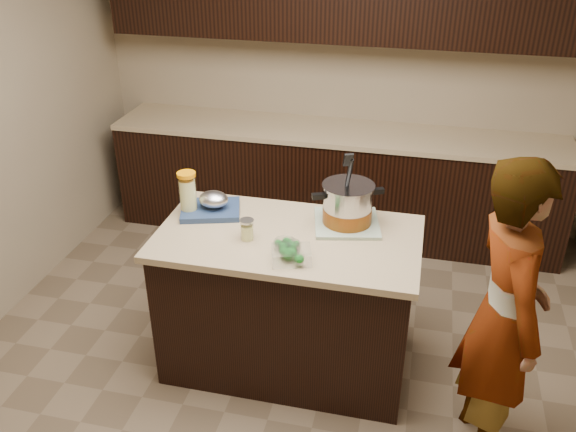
% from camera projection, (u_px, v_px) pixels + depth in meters
% --- Properties ---
extents(ground_plane, '(4.00, 4.00, 0.00)m').
position_uv_depth(ground_plane, '(288.00, 360.00, 3.79)').
color(ground_plane, brown).
rests_on(ground_plane, ground).
extents(room_shell, '(4.04, 4.04, 2.72)m').
position_uv_depth(room_shell, '(288.00, 91.00, 2.98)').
color(room_shell, tan).
rests_on(room_shell, ground).
extents(back_cabinets, '(3.60, 0.63, 2.33)m').
position_uv_depth(back_cabinets, '(338.00, 124.00, 4.84)').
color(back_cabinets, black).
rests_on(back_cabinets, ground).
extents(island, '(1.46, 0.81, 0.90)m').
position_uv_depth(island, '(288.00, 301.00, 3.58)').
color(island, black).
rests_on(island, ground).
extents(dish_towel, '(0.43, 0.43, 0.02)m').
position_uv_depth(dish_towel, '(347.00, 223.00, 3.47)').
color(dish_towel, '#527A57').
rests_on(dish_towel, island).
extents(stock_pot, '(0.39, 0.39, 0.42)m').
position_uv_depth(stock_pot, '(348.00, 206.00, 3.42)').
color(stock_pot, '#B7B7BC').
rests_on(stock_pot, dish_towel).
extents(lemonade_pitcher, '(0.12, 0.12, 0.26)m').
position_uv_depth(lemonade_pitcher, '(188.00, 195.00, 3.53)').
color(lemonade_pitcher, '#DADA85').
rests_on(lemonade_pitcher, island).
extents(mason_jar, '(0.10, 0.10, 0.13)m').
position_uv_depth(mason_jar, '(247.00, 230.00, 3.30)').
color(mason_jar, '#DADA85').
rests_on(mason_jar, island).
extents(broccoli_tub_left, '(0.13, 0.13, 0.05)m').
position_uv_depth(broccoli_tub_left, '(291.00, 247.00, 3.21)').
color(broccoli_tub_left, silver).
rests_on(broccoli_tub_left, island).
extents(broccoli_tub_right, '(0.15, 0.15, 0.06)m').
position_uv_depth(broccoli_tub_right, '(285.00, 246.00, 3.22)').
color(broccoli_tub_right, silver).
rests_on(broccoli_tub_right, island).
extents(broccoli_tub_rect, '(0.23, 0.19, 0.07)m').
position_uv_depth(broccoli_tub_rect, '(291.00, 256.00, 3.12)').
color(broccoli_tub_rect, silver).
rests_on(broccoli_tub_rect, island).
extents(blue_tray, '(0.40, 0.36, 0.13)m').
position_uv_depth(blue_tray, '(212.00, 206.00, 3.58)').
color(blue_tray, navy).
rests_on(blue_tray, island).
extents(person, '(0.52, 0.67, 1.63)m').
position_uv_depth(person, '(504.00, 317.00, 2.86)').
color(person, gray).
rests_on(person, ground).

